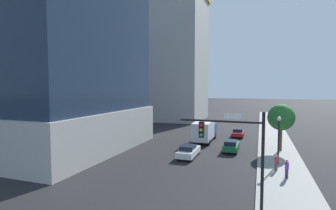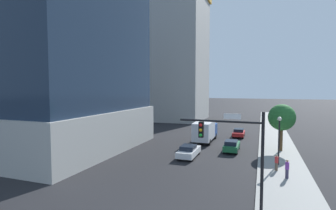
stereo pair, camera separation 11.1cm
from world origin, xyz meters
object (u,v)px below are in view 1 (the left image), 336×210
(car_green, at_px, (231,146))
(box_truck, at_px, (205,130))
(car_red, at_px, (238,133))
(pedestrian_red_shirt, at_px, (276,162))
(pedestrian_purple_shirt, at_px, (287,169))
(street_lamp, at_px, (279,133))
(construction_building, at_px, (177,48))
(car_white, at_px, (188,151))
(traffic_light_pole, at_px, (235,144))
(street_tree, at_px, (281,117))

(car_green, height_order, box_truck, box_truck)
(car_red, height_order, pedestrian_red_shirt, pedestrian_red_shirt)
(box_truck, height_order, pedestrian_purple_shirt, box_truck)
(street_lamp, relative_size, car_green, 1.13)
(construction_building, bearing_deg, street_lamp, -57.50)
(car_green, xyz_separation_m, pedestrian_purple_shirt, (5.81, -9.07, 0.26))
(construction_building, height_order, car_white, construction_building)
(car_green, bearing_deg, car_red, 90.00)
(construction_building, distance_m, traffic_light_pole, 53.13)
(car_white, bearing_deg, pedestrian_red_shirt, -14.37)
(street_tree, height_order, car_green, street_tree)
(street_tree, bearing_deg, car_white, -148.08)
(box_truck, bearing_deg, pedestrian_red_shirt, -51.02)
(car_white, xyz_separation_m, car_red, (4.49, 15.38, -0.03))
(car_red, relative_size, pedestrian_purple_shirt, 2.40)
(street_tree, distance_m, car_red, 11.33)
(street_lamp, distance_m, car_red, 16.76)
(car_red, bearing_deg, construction_building, 131.04)
(street_lamp, relative_size, pedestrian_purple_shirt, 2.99)
(construction_building, height_order, pedestrian_purple_shirt, construction_building)
(pedestrian_purple_shirt, bearing_deg, pedestrian_red_shirt, 111.02)
(construction_building, xyz_separation_m, street_lamp, (22.59, -35.46, -15.03))
(street_lamp, height_order, car_red, street_lamp)
(street_tree, relative_size, car_white, 1.29)
(car_white, bearing_deg, traffic_light_pole, -62.29)
(car_red, xyz_separation_m, box_truck, (-4.49, -6.05, 1.07))
(construction_building, distance_m, car_green, 39.39)
(traffic_light_pole, bearing_deg, construction_building, 112.04)
(traffic_light_pole, height_order, pedestrian_red_shirt, traffic_light_pole)
(street_lamp, xyz_separation_m, street_tree, (0.67, 6.78, 0.91))
(construction_building, distance_m, car_white, 41.49)
(traffic_light_pole, xyz_separation_m, box_truck, (-6.46, 21.63, -2.84))
(construction_building, bearing_deg, pedestrian_purple_shirt, -59.82)
(car_red, height_order, box_truck, box_truck)
(car_red, bearing_deg, pedestrian_purple_shirt, -73.67)
(car_red, bearing_deg, street_tree, -55.86)
(box_truck, distance_m, pedestrian_purple_shirt, 17.23)
(street_tree, xyz_separation_m, car_red, (-6.00, 8.85, -3.75))
(traffic_light_pole, distance_m, car_white, 14.42)
(car_white, distance_m, box_truck, 9.39)
(car_green, bearing_deg, pedestrian_red_shirt, -54.48)
(car_red, distance_m, box_truck, 7.61)
(traffic_light_pole, bearing_deg, pedestrian_purple_shirt, 63.90)
(pedestrian_purple_shirt, bearing_deg, car_white, 156.59)
(street_lamp, xyz_separation_m, box_truck, (-9.82, 9.58, -1.78))
(car_green, distance_m, pedestrian_red_shirt, 8.67)
(pedestrian_purple_shirt, bearing_deg, car_red, 106.33)
(car_white, xyz_separation_m, pedestrian_red_shirt, (9.52, -2.44, 0.23))
(street_lamp, xyz_separation_m, car_white, (-9.82, 0.25, -2.81))
(car_white, distance_m, car_red, 16.02)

